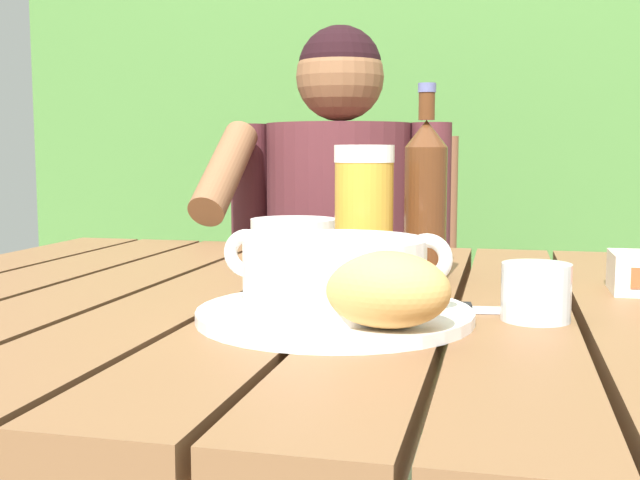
% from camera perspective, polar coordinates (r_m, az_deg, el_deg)
% --- Properties ---
extents(dining_table, '(1.15, 0.99, 0.76)m').
position_cam_1_polar(dining_table, '(0.98, -1.69, -9.44)').
color(dining_table, brown).
rests_on(dining_table, ground_plane).
extents(hedge_backdrop, '(2.78, 0.87, 2.53)m').
position_cam_1_polar(hedge_backdrop, '(2.87, 5.58, 11.22)').
color(hedge_backdrop, '#487636').
rests_on(hedge_backdrop, ground_plane).
extents(chair_near_diner, '(0.47, 0.47, 0.96)m').
position_cam_1_polar(chair_near_diner, '(1.93, 2.39, -6.89)').
color(chair_near_diner, brown).
rests_on(chair_near_diner, ground_plane).
extents(person_eating, '(0.48, 0.47, 1.19)m').
position_cam_1_polar(person_eating, '(1.69, 1.04, -1.07)').
color(person_eating, '#53242A').
rests_on(person_eating, ground_plane).
extents(serving_plate, '(0.28, 0.28, 0.01)m').
position_cam_1_polar(serving_plate, '(0.80, 1.07, -5.41)').
color(serving_plate, white).
rests_on(serving_plate, dining_table).
extents(soup_bowl, '(0.24, 0.19, 0.08)m').
position_cam_1_polar(soup_bowl, '(0.79, 1.07, -2.32)').
color(soup_bowl, white).
rests_on(soup_bowl, serving_plate).
extents(bread_roll, '(0.14, 0.11, 0.07)m').
position_cam_1_polar(bread_roll, '(0.71, 4.78, -3.59)').
color(bread_roll, tan).
rests_on(bread_roll, serving_plate).
extents(beer_glass, '(0.08, 0.08, 0.18)m').
position_cam_1_polar(beer_glass, '(1.00, 3.20, 1.82)').
color(beer_glass, gold).
rests_on(beer_glass, dining_table).
extents(beer_bottle, '(0.06, 0.06, 0.26)m').
position_cam_1_polar(beer_bottle, '(1.05, 7.65, 3.08)').
color(beer_bottle, '#552D16').
rests_on(beer_bottle, dining_table).
extents(water_glass_small, '(0.07, 0.07, 0.06)m').
position_cam_1_polar(water_glass_small, '(0.82, 15.40, -3.65)').
color(water_glass_small, silver).
rests_on(water_glass_small, dining_table).
extents(table_knife, '(0.15, 0.04, 0.01)m').
position_cam_1_polar(table_knife, '(0.85, 10.75, -4.93)').
color(table_knife, silver).
rests_on(table_knife, dining_table).
extents(diner_bowl, '(0.15, 0.15, 0.06)m').
position_cam_1_polar(diner_bowl, '(1.35, -1.91, 0.38)').
color(diner_bowl, white).
rests_on(diner_bowl, dining_table).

